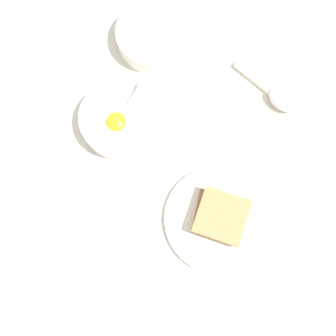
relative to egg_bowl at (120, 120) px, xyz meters
name	(u,v)px	position (x,y,z in m)	size (l,w,h in m)	color
ground_plane	(170,124)	(-0.06, -0.08, -0.02)	(3.00, 3.00, 0.00)	silver
egg_bowl	(120,120)	(0.00, 0.00, 0.00)	(0.17, 0.17, 0.07)	white
toast_plate	(218,219)	(-0.28, -0.04, -0.01)	(0.21, 0.21, 0.01)	white
toast_sandwich	(221,216)	(-0.28, -0.05, 0.01)	(0.13, 0.13, 0.03)	#9E7042
soup_spoon	(278,95)	(-0.15, -0.31, -0.01)	(0.17, 0.07, 0.03)	white
congee_bowl	(154,36)	(0.12, -0.17, 0.00)	(0.17, 0.17, 0.04)	white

